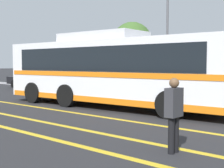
{
  "coord_description": "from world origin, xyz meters",
  "views": [
    {
      "loc": [
        8.75,
        -10.42,
        1.91
      ],
      "look_at": [
        -0.17,
        -0.06,
        1.02
      ],
      "focal_mm": 50.0,
      "sensor_mm": 36.0,
      "label": 1
    }
  ],
  "objects_px": {
    "parked_car_0": "(35,79)",
    "parked_car_1": "(103,82)",
    "transit_bus": "(112,69)",
    "pedestrian_0": "(174,111)",
    "tree_3": "(132,42)",
    "street_lamp": "(168,13)"
  },
  "relations": [
    {
      "from": "parked_car_1",
      "to": "pedestrian_0",
      "type": "distance_m",
      "value": 13.51
    },
    {
      "from": "transit_bus",
      "to": "parked_car_1",
      "type": "height_order",
      "value": "transit_bus"
    },
    {
      "from": "pedestrian_0",
      "to": "street_lamp",
      "type": "distance_m",
      "value": 13.92
    },
    {
      "from": "tree_3",
      "to": "street_lamp",
      "type": "bearing_deg",
      "value": -17.01
    },
    {
      "from": "parked_car_0",
      "to": "tree_3",
      "type": "bearing_deg",
      "value": 116.04
    },
    {
      "from": "parked_car_0",
      "to": "parked_car_1",
      "type": "relative_size",
      "value": 1.13
    },
    {
      "from": "parked_car_1",
      "to": "pedestrian_0",
      "type": "xyz_separation_m",
      "value": [
        10.16,
        -8.91,
        0.17
      ]
    },
    {
      "from": "parked_car_0",
      "to": "transit_bus",
      "type": "bearing_deg",
      "value": 67.29
    },
    {
      "from": "street_lamp",
      "to": "tree_3",
      "type": "distance_m",
      "value": 4.09
    },
    {
      "from": "transit_bus",
      "to": "parked_car_0",
      "type": "bearing_deg",
      "value": -112.89
    },
    {
      "from": "street_lamp",
      "to": "parked_car_1",
      "type": "bearing_deg",
      "value": -143.23
    },
    {
      "from": "tree_3",
      "to": "parked_car_1",
      "type": "bearing_deg",
      "value": -84.41
    },
    {
      "from": "parked_car_0",
      "to": "pedestrian_0",
      "type": "relative_size",
      "value": 3.07
    },
    {
      "from": "transit_bus",
      "to": "parked_car_0",
      "type": "xyz_separation_m",
      "value": [
        -11.59,
        4.16,
        -0.93
      ]
    },
    {
      "from": "parked_car_0",
      "to": "pedestrian_0",
      "type": "xyz_separation_m",
      "value": [
        17.24,
        -8.69,
        0.18
      ]
    },
    {
      "from": "parked_car_0",
      "to": "tree_3",
      "type": "relative_size",
      "value": 1.0
    },
    {
      "from": "transit_bus",
      "to": "pedestrian_0",
      "type": "distance_m",
      "value": 7.29
    },
    {
      "from": "parked_car_0",
      "to": "street_lamp",
      "type": "height_order",
      "value": "street_lamp"
    },
    {
      "from": "transit_bus",
      "to": "pedestrian_0",
      "type": "relative_size",
      "value": 7.07
    },
    {
      "from": "parked_car_0",
      "to": "street_lamp",
      "type": "relative_size",
      "value": 0.74
    },
    {
      "from": "parked_car_0",
      "to": "tree_3",
      "type": "height_order",
      "value": "tree_3"
    },
    {
      "from": "transit_bus",
      "to": "street_lamp",
      "type": "height_order",
      "value": "street_lamp"
    }
  ]
}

